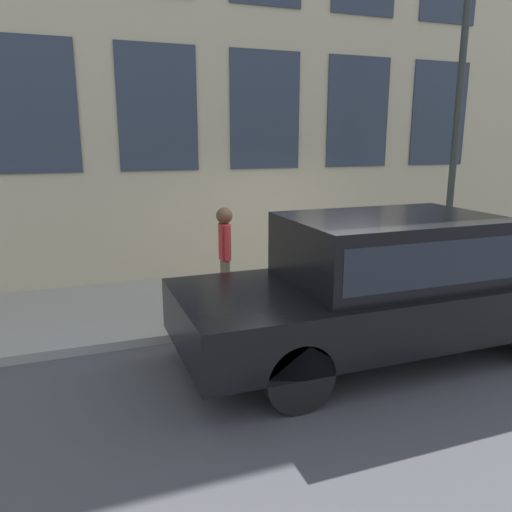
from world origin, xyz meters
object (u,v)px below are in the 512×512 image
parked_car_black_near (389,280)px  street_lamp (460,92)px  person (225,248)px  fire_hydrant (287,282)px

parked_car_black_near → street_lamp: street_lamp is taller
street_lamp → person: bearing=91.5°
person → street_lamp: street_lamp is taller
parked_car_black_near → street_lamp: bearing=-51.7°
fire_hydrant → street_lamp: size_ratio=0.14×
person → parked_car_black_near: 2.55m
parked_car_black_near → street_lamp: size_ratio=0.99×
fire_hydrant → person: 1.09m
fire_hydrant → street_lamp: 4.46m
parked_car_black_near → street_lamp: (2.21, -2.79, 2.45)m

